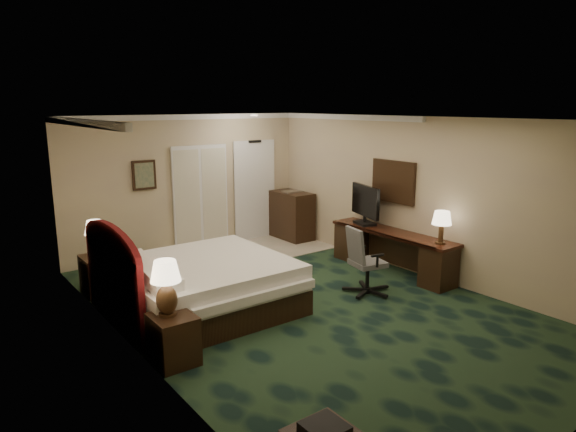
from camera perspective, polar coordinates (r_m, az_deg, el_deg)
floor at (r=7.63m, az=1.98°, el=-9.97°), size 5.00×7.50×0.00m
ceiling at (r=7.06m, az=2.14°, el=10.73°), size 5.00×7.50×0.00m
wall_back at (r=10.37m, az=-11.07°, el=3.54°), size 5.00×0.00×2.70m
wall_left at (r=6.03m, az=-16.83°, el=-3.09°), size 0.00×7.50×2.70m
wall_right at (r=8.98m, az=14.59°, el=2.03°), size 0.00×7.50×2.70m
crown_molding at (r=7.06m, az=2.14°, el=10.33°), size 5.00×7.50×0.10m
tile_patch at (r=10.36m, az=-4.20°, el=-3.89°), size 3.20×1.70×0.01m
headboard at (r=7.14m, az=-18.85°, el=-6.27°), size 0.12×2.00×1.40m
entry_door at (r=11.14m, az=-3.75°, el=2.79°), size 1.02×0.06×2.18m
closet_doors at (r=10.49m, az=-9.68°, el=2.04°), size 1.20×0.06×2.10m
wall_art at (r=9.94m, az=-15.71°, el=4.40°), size 0.45×0.06×0.55m
wall_mirror at (r=9.30m, az=11.62°, el=3.77°), size 0.05×0.95×0.75m
bed at (r=7.46m, az=-9.35°, el=-7.69°), size 2.29×2.12×0.73m
nightstand_near at (r=6.13m, az=-12.61°, el=-13.21°), size 0.46×0.52×0.57m
nightstand_far at (r=8.53m, az=-20.20°, el=-6.15°), size 0.48×0.55×0.60m
lamp_near at (r=5.93m, az=-13.38°, el=-7.80°), size 0.39×0.39×0.64m
lamp_far at (r=8.32m, az=-20.59°, el=-2.40°), size 0.36×0.36×0.58m
bed_bench at (r=8.13m, az=-3.52°, el=-6.86°), size 0.53×1.36×0.45m
desk at (r=9.21m, az=11.42°, el=-3.89°), size 0.54×2.51×0.72m
tv at (r=9.47m, az=8.57°, el=1.21°), size 0.35×0.92×0.73m
desk_lamp at (r=8.44m, az=16.67°, el=-1.21°), size 0.31×0.31×0.54m
desk_chair at (r=8.06m, az=8.87°, el=-4.86°), size 0.73×0.70×1.07m
minibar at (r=11.18m, az=0.44°, el=0.06°), size 0.54×0.98×1.03m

